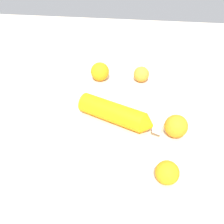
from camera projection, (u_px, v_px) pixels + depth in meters
ground_plane at (126, 120)px, 0.91m from camera, size 2.40×2.40×0.00m
water_bottle at (118, 114)px, 0.88m from camera, size 0.30×0.18×0.07m
orange_0 at (176, 126)px, 0.82m from camera, size 0.08×0.08×0.08m
orange_1 at (141, 74)px, 1.12m from camera, size 0.07×0.07×0.07m
orange_2 at (100, 72)px, 1.12m from camera, size 0.08×0.08×0.08m
orange_3 at (167, 173)px, 0.67m from camera, size 0.07×0.07×0.07m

